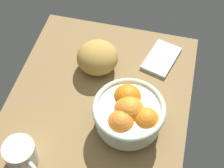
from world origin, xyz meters
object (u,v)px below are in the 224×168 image
Objects in this scene: fruit_bowl at (129,113)px; mug at (22,155)px; bread_loaf at (98,57)px; napkin_folded at (161,58)px.

mug is at bearing -55.01° from fruit_bowl.
mug is at bearing -16.43° from bread_loaf.
fruit_bowl is at bearing -11.64° from napkin_folded.
napkin_folded is 1.25× the size of mug.
fruit_bowl is at bearing 124.99° from mug.
bread_loaf reaches higher than napkin_folded.
fruit_bowl is 1.77× the size of mug.
napkin_folded is (-26.57, 5.47, -5.81)cm from fruit_bowl.
fruit_bowl reaches higher than bread_loaf.
mug reaches higher than napkin_folded.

